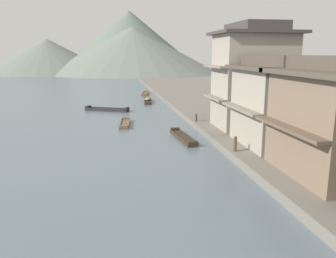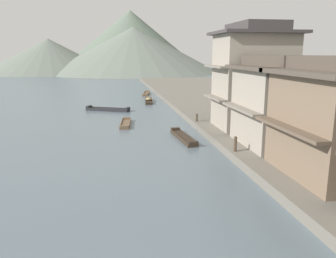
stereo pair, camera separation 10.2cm
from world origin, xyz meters
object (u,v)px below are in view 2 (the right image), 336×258
at_px(boat_moored_third, 149,101).
at_px(boat_midriver_drifting, 146,94).
at_px(house_waterfront_narrow, 253,77).
at_px(mooring_post_dock_mid, 235,144).
at_px(boat_moored_far, 183,138).
at_px(boat_moored_second, 108,109).
at_px(mooring_post_dock_far, 197,118).
at_px(boat_moored_nearest, 125,124).
at_px(house_waterfront_tall, 274,102).

distance_m(boat_moored_third, boat_midriver_drifting, 9.31).
xyz_separation_m(house_waterfront_narrow, mooring_post_dock_mid, (-4.08, -7.15, -3.82)).
bearing_deg(boat_moored_far, boat_moored_second, 111.70).
height_order(boat_moored_third, mooring_post_dock_far, mooring_post_dock_far).
bearing_deg(boat_moored_nearest, mooring_post_dock_far, -17.56).
height_order(boat_moored_far, house_waterfront_tall, house_waterfront_tall).
bearing_deg(house_waterfront_tall, boat_moored_second, 119.84).
xyz_separation_m(boat_moored_far, mooring_post_dock_far, (2.21, 4.42, 0.77)).
distance_m(house_waterfront_narrow, mooring_post_dock_mid, 9.08).
height_order(boat_moored_nearest, house_waterfront_narrow, house_waterfront_narrow).
distance_m(boat_moored_third, boat_moored_far, 22.20).
height_order(house_waterfront_narrow, mooring_post_dock_far, house_waterfront_narrow).
height_order(boat_moored_nearest, boat_moored_third, boat_moored_third).
bearing_deg(boat_moored_second, house_waterfront_narrow, -48.63).
bearing_deg(mooring_post_dock_mid, boat_midriver_drifting, 93.09).
relative_size(boat_moored_nearest, house_waterfront_tall, 0.68).
bearing_deg(boat_moored_third, house_waterfront_tall, -77.94).
bearing_deg(boat_midriver_drifting, house_waterfront_tall, -81.89).
relative_size(boat_moored_third, mooring_post_dock_mid, 5.86).
distance_m(boat_midriver_drifting, mooring_post_dock_mid, 37.40).
distance_m(boat_moored_second, mooring_post_dock_far, 13.82).
bearing_deg(boat_moored_far, boat_midriver_drifting, 89.65).
relative_size(boat_moored_second, boat_moored_third, 0.93).
bearing_deg(boat_midriver_drifting, boat_moored_nearest, -100.40).
distance_m(boat_moored_second, house_waterfront_tall, 23.30).
bearing_deg(mooring_post_dock_mid, boat_moored_second, 111.42).
height_order(boat_moored_second, boat_midriver_drifting, boat_moored_second).
xyz_separation_m(house_waterfront_tall, house_waterfront_narrow, (0.96, 5.88, 1.31)).
relative_size(boat_midriver_drifting, house_waterfront_narrow, 0.61).
xyz_separation_m(house_waterfront_narrow, mooring_post_dock_far, (-4.08, 3.12, -3.95)).
distance_m(boat_moored_nearest, house_waterfront_tall, 15.14).
distance_m(boat_moored_far, mooring_post_dock_mid, 6.32).
relative_size(boat_moored_third, boat_moored_far, 1.09).
bearing_deg(boat_moored_far, boat_moored_third, 90.99).
bearing_deg(mooring_post_dock_far, mooring_post_dock_mid, -90.00).
distance_m(boat_moored_nearest, boat_moored_far, 7.85).
xyz_separation_m(boat_moored_second, house_waterfront_narrow, (12.43, -14.11, 4.71)).
distance_m(boat_moored_second, house_waterfront_narrow, 19.38).
relative_size(boat_moored_nearest, boat_moored_second, 0.84).
height_order(boat_moored_far, boat_midriver_drifting, boat_moored_far).
relative_size(boat_moored_far, mooring_post_dock_far, 7.32).
xyz_separation_m(boat_moored_far, boat_midriver_drifting, (0.19, 31.48, -0.01)).
distance_m(boat_moored_third, mooring_post_dock_mid, 28.18).
relative_size(house_waterfront_tall, mooring_post_dock_far, 9.10).
bearing_deg(boat_moored_second, house_waterfront_tall, -60.16).
bearing_deg(house_waterfront_narrow, boat_moored_far, -168.31).
bearing_deg(boat_moored_nearest, boat_moored_third, 75.68).
bearing_deg(boat_moored_far, mooring_post_dock_far, 63.46).
height_order(boat_moored_nearest, mooring_post_dock_mid, mooring_post_dock_mid).
bearing_deg(house_waterfront_narrow, boat_moored_nearest, 154.02).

